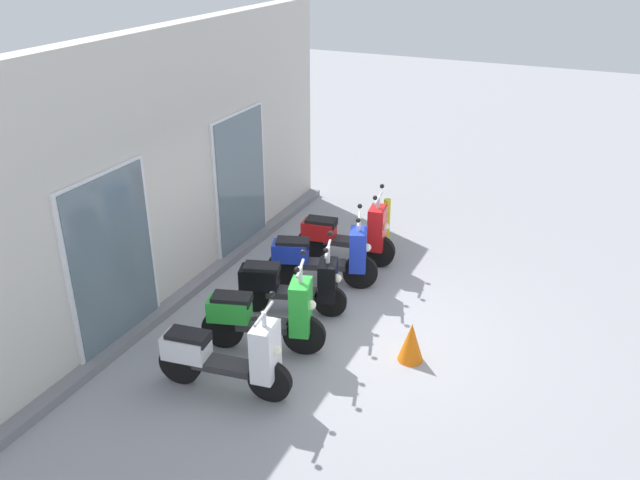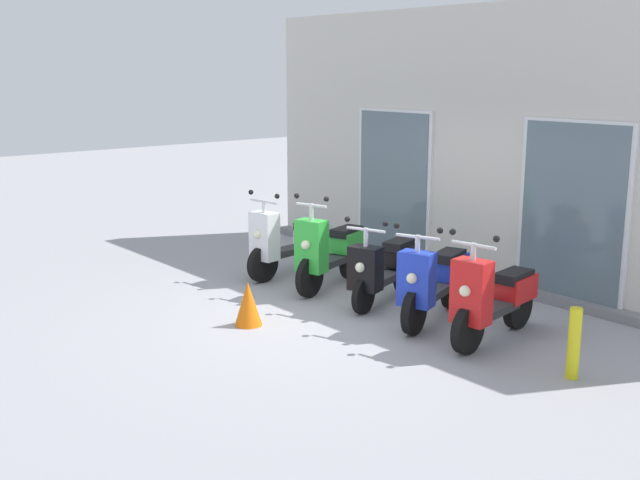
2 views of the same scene
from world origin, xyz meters
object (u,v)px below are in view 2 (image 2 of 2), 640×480
object	(u,v)px
scooter_green	(330,250)
traffic_cone	(248,303)
scooter_blue	(434,280)
curb_bollard	(574,343)
scooter_black	(384,266)
scooter_red	(493,298)
scooter_white	(289,242)

from	to	relation	value
scooter_green	traffic_cone	distance (m)	1.82
scooter_blue	curb_bollard	world-z (taller)	scooter_blue
scooter_black	curb_bollard	distance (m)	2.93
scooter_red	traffic_cone	bearing A→B (deg)	-141.24
scooter_red	curb_bollard	xyz separation A→B (m)	(1.14, -0.24, -0.14)
scooter_white	scooter_black	bearing A→B (deg)	2.85
scooter_black	scooter_blue	bearing A→B (deg)	-4.77
scooter_white	scooter_red	world-z (taller)	scooter_red
scooter_green	traffic_cone	size ratio (longest dim) A/B	2.96
scooter_green	curb_bollard	xyz separation A→B (m)	(3.83, -0.24, -0.18)
scooter_black	scooter_blue	world-z (taller)	scooter_blue
scooter_white	scooter_green	distance (m)	0.91
scooter_green	scooter_blue	size ratio (longest dim) A/B	0.97
scooter_green	scooter_blue	bearing A→B (deg)	0.98
scooter_green	traffic_cone	world-z (taller)	scooter_green
scooter_red	curb_bollard	bearing A→B (deg)	-12.09
scooter_white	curb_bollard	size ratio (longest dim) A/B	2.32
scooter_black	scooter_blue	xyz separation A→B (m)	(0.89, -0.07, 0.02)
scooter_green	curb_bollard	distance (m)	3.84
scooter_red	scooter_white	bearing A→B (deg)	179.82
scooter_white	scooter_blue	distance (m)	2.72
scooter_red	curb_bollard	distance (m)	1.17
traffic_cone	scooter_red	bearing A→B (deg)	38.76
scooter_white	scooter_red	xyz separation A→B (m)	(3.59, -0.01, -0.00)
scooter_black	scooter_red	size ratio (longest dim) A/B	0.93
scooter_black	scooter_red	bearing A→B (deg)	-3.33
scooter_blue	traffic_cone	size ratio (longest dim) A/B	3.07
scooter_red	scooter_green	bearing A→B (deg)	-179.94
scooter_blue	scooter_red	bearing A→B (deg)	-1.86
scooter_white	curb_bollard	world-z (taller)	scooter_white
scooter_black	traffic_cone	xyz separation A→B (m)	(-0.37, -1.82, -0.22)
scooter_red	traffic_cone	world-z (taller)	scooter_red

